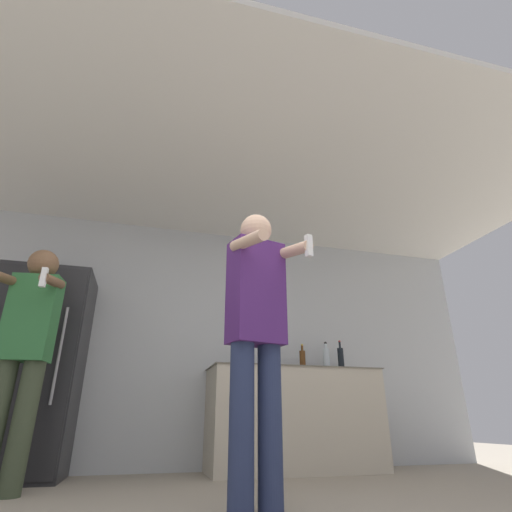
% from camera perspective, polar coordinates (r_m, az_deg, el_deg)
% --- Properties ---
extents(wall_back, '(7.00, 0.06, 2.55)m').
position_cam_1_polar(wall_back, '(4.47, -10.71, -11.58)').
color(wall_back, '#B2B7BC').
rests_on(wall_back, ground_plane).
extents(ceiling_slab, '(7.00, 3.17, 0.05)m').
position_cam_1_polar(ceiling_slab, '(3.71, -7.30, 12.52)').
color(ceiling_slab, silver).
rests_on(ceiling_slab, wall_back).
extents(refrigerator, '(0.76, 0.67, 1.77)m').
position_cam_1_polar(refrigerator, '(4.16, -29.09, -13.89)').
color(refrigerator, '#262628').
rests_on(refrigerator, ground_plane).
extents(counter, '(1.73, 0.68, 0.96)m').
position_cam_1_polar(counter, '(4.29, 5.49, -22.13)').
color(counter, '#BCB29E').
rests_on(counter, ground_plane).
extents(bottle_green_wine, '(0.07, 0.07, 0.31)m').
position_cam_1_polar(bottle_green_wine, '(4.52, 10.03, -14.21)').
color(bottle_green_wine, silver).
rests_on(bottle_green_wine, counter).
extents(bottle_dark_rum, '(0.06, 0.06, 0.33)m').
position_cam_1_polar(bottle_dark_rum, '(4.59, 12.03, -14.16)').
color(bottle_dark_rum, black).
rests_on(bottle_dark_rum, counter).
extents(bottle_short_whiskey, '(0.06, 0.06, 0.27)m').
position_cam_1_polar(bottle_short_whiskey, '(4.41, 6.67, -14.45)').
color(bottle_short_whiskey, '#563314').
rests_on(bottle_short_whiskey, counter).
extents(person_woman_foreground, '(0.47, 0.54, 1.76)m').
position_cam_1_polar(person_woman_foreground, '(2.48, 0.10, -10.40)').
color(person_woman_foreground, navy).
rests_on(person_woman_foreground, ground_plane).
extents(person_man_side, '(0.43, 0.51, 1.73)m').
position_cam_1_polar(person_man_side, '(3.44, -30.15, -11.35)').
color(person_man_side, '#38422D').
rests_on(person_man_side, ground_plane).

